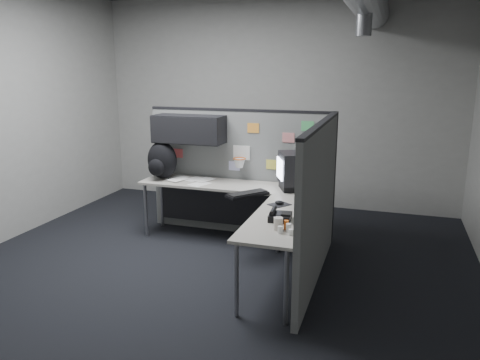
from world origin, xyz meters
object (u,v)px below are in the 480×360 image
(monitor, at_px, (297,171))
(keyboard, at_px, (247,194))
(desk, at_px, (243,201))
(phone, at_px, (280,216))
(backpack, at_px, (162,161))

(monitor, relative_size, keyboard, 1.04)
(desk, height_order, monitor, monitor)
(phone, bearing_deg, monitor, 99.03)
(keyboard, xyz_separation_m, phone, (0.54, -0.71, 0.02))
(keyboard, distance_m, backpack, 1.39)
(phone, height_order, backpack, backpack)
(monitor, distance_m, phone, 1.18)
(desk, bearing_deg, monitor, 25.87)
(monitor, relative_size, backpack, 1.06)
(monitor, bearing_deg, backpack, -159.61)
(desk, xyz_separation_m, keyboard, (0.11, -0.17, 0.14))
(phone, xyz_separation_m, backpack, (-1.84, 1.16, 0.20))
(phone, bearing_deg, keyboard, 132.56)
(monitor, distance_m, backpack, 1.76)
(monitor, bearing_deg, keyboard, -115.69)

